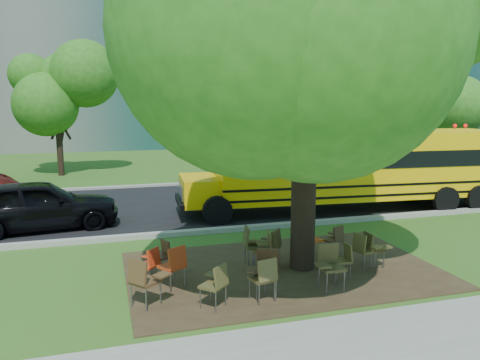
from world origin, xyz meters
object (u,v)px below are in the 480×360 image
object	(u,v)px
chair_3	(266,268)
chair_12	(373,246)
chair_14	(310,236)
chair_10	(252,242)
chair_1	(144,278)
chair_4	(265,275)
black_car	(39,205)
chair_9	(161,253)
chair_15	(264,246)
school_bus	(357,165)
chair_7	(364,247)
main_tree	(308,7)
chair_13	(335,237)
chair_0	(174,262)
chair_6	(343,257)
chair_5	(329,262)
chair_8	(150,262)
chair_11	(272,243)
chair_2	(216,281)

from	to	relation	value
chair_3	chair_12	xyz separation A→B (m)	(2.91, 0.82, -0.06)
chair_14	chair_10	bearing A→B (deg)	-5.85
chair_1	chair_4	distance (m)	2.27
chair_14	black_car	distance (m)	8.15
chair_4	chair_3	bearing A→B (deg)	53.87
chair_3	chair_1	bearing A→B (deg)	20.07
chair_1	chair_4	xyz separation A→B (m)	(2.23, -0.38, -0.04)
chair_4	chair_9	xyz separation A→B (m)	(-1.72, 2.10, -0.09)
chair_1	chair_15	bearing A→B (deg)	75.84
school_bus	chair_7	world-z (taller)	school_bus
main_tree	chair_10	size ratio (longest dim) A/B	9.88
black_car	school_bus	bearing A→B (deg)	-98.60
chair_15	chair_13	bearing A→B (deg)	-66.19
black_car	chair_12	bearing A→B (deg)	-133.56
chair_0	chair_3	distance (m)	1.89
black_car	chair_1	bearing A→B (deg)	-165.72
chair_0	chair_3	world-z (taller)	chair_3
chair_1	black_car	xyz separation A→B (m)	(-2.55, 6.39, 0.18)
chair_1	chair_6	bearing A→B (deg)	54.46
chair_0	chair_4	distance (m)	1.93
chair_9	chair_13	xyz separation A→B (m)	(4.29, -0.06, 0.03)
chair_6	chair_13	xyz separation A→B (m)	(0.51, 1.31, 0.02)
chair_1	chair_5	size ratio (longest dim) A/B	1.00
chair_4	chair_14	size ratio (longest dim) A/B	1.02
chair_4	chair_14	world-z (taller)	chair_4
school_bus	chair_10	xyz separation A→B (m)	(-5.37, -4.61, -1.03)
chair_0	chair_9	size ratio (longest dim) A/B	1.22
main_tree	chair_10	xyz separation A→B (m)	(-1.06, 0.46, -5.21)
chair_8	chair_6	bearing A→B (deg)	-57.66
chair_3	chair_14	bearing A→B (deg)	-110.84
chair_10	chair_15	world-z (taller)	chair_10
chair_8	chair_12	xyz separation A→B (m)	(5.04, -0.46, 0.03)
chair_7	chair_10	size ratio (longest dim) A/B	0.90
school_bus	chair_3	distance (m)	8.52
chair_4	main_tree	bearing A→B (deg)	33.02
chair_1	chair_4	world-z (taller)	chair_1
chair_9	chair_11	xyz separation A→B (m)	(2.55, -0.24, 0.08)
chair_5	chair_15	world-z (taller)	chair_5
chair_5	chair_10	bearing A→B (deg)	-57.14
chair_14	chair_15	distance (m)	1.43
chair_8	black_car	xyz separation A→B (m)	(-2.76, 5.24, 0.28)
chair_2	chair_11	distance (m)	2.59
black_car	chair_4	bearing A→B (deg)	-152.25
school_bus	chair_8	xyz separation A→B (m)	(-7.77, -5.02, -1.12)
main_tree	black_car	size ratio (longest dim) A/B	2.06
chair_7	chair_8	size ratio (longest dim) A/B	1.06
main_tree	chair_13	bearing A→B (deg)	25.64
chair_10	chair_2	bearing A→B (deg)	-28.11
chair_2	chair_8	bearing A→B (deg)	80.74
school_bus	chair_15	world-z (taller)	school_bus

